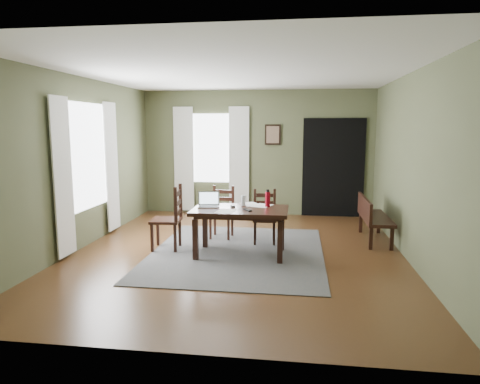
# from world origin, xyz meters

# --- Properties ---
(ground) EXTENTS (5.00, 6.00, 0.01)m
(ground) POSITION_xyz_m (0.00, 0.00, -0.01)
(ground) COLOR #492C16
(room_shell) EXTENTS (5.02, 6.02, 2.71)m
(room_shell) POSITION_xyz_m (0.00, 0.00, 1.80)
(room_shell) COLOR #505638
(room_shell) RESTS_ON ground
(rug) EXTENTS (2.60, 3.20, 0.01)m
(rug) POSITION_xyz_m (0.00, 0.00, 0.01)
(rug) COLOR #414141
(rug) RESTS_ON ground
(dining_table) EXTENTS (1.41, 0.85, 0.70)m
(dining_table) POSITION_xyz_m (0.06, -0.12, 0.63)
(dining_table) COLOR black
(dining_table) RESTS_ON rug
(chair_end) EXTENTS (0.48, 0.47, 1.01)m
(chair_end) POSITION_xyz_m (-1.08, 0.03, 0.50)
(chair_end) COLOR black
(chair_end) RESTS_ON rug
(chair_back_left) EXTENTS (0.41, 0.41, 0.89)m
(chair_back_left) POSITION_xyz_m (-0.39, 0.88, 0.44)
(chair_back_left) COLOR black
(chair_back_left) RESTS_ON rug
(chair_back_right) EXTENTS (0.41, 0.41, 0.88)m
(chair_back_right) POSITION_xyz_m (0.37, 0.65, 0.43)
(chair_back_right) COLOR black
(chair_back_right) RESTS_ON rug
(bench) EXTENTS (0.42, 1.31, 0.74)m
(bench) POSITION_xyz_m (2.15, 1.02, 0.44)
(bench) COLOR black
(bench) RESTS_ON ground
(laptop) EXTENTS (0.37, 0.31, 0.22)m
(laptop) POSITION_xyz_m (-0.44, -0.00, 0.77)
(laptop) COLOR #B7B7BC
(laptop) RESTS_ON dining_table
(computer_mouse) EXTENTS (0.08, 0.10, 0.03)m
(computer_mouse) POSITION_xyz_m (-0.06, -0.04, 0.73)
(computer_mouse) COLOR #3F3F42
(computer_mouse) RESTS_ON dining_table
(tv_remote) EXTENTS (0.15, 0.19, 0.02)m
(tv_remote) POSITION_xyz_m (0.19, -0.26, 0.73)
(tv_remote) COLOR black
(tv_remote) RESTS_ON dining_table
(drinking_glass) EXTENTS (0.08, 0.08, 0.16)m
(drinking_glass) POSITION_xyz_m (0.07, 0.14, 0.79)
(drinking_glass) COLOR silver
(drinking_glass) RESTS_ON dining_table
(water_bottle) EXTENTS (0.10, 0.10, 0.26)m
(water_bottle) POSITION_xyz_m (0.45, 0.08, 0.84)
(water_bottle) COLOR #AF0D21
(water_bottle) RESTS_ON dining_table
(paper_c) EXTENTS (0.39, 0.41, 0.00)m
(paper_c) POSITION_xyz_m (0.17, 0.25, 0.72)
(paper_c) COLOR white
(paper_c) RESTS_ON dining_table
(paper_d) EXTENTS (0.35, 0.39, 0.00)m
(paper_d) POSITION_xyz_m (0.37, 0.16, 0.72)
(paper_d) COLOR white
(paper_d) RESTS_ON dining_table
(paper_e) EXTENTS (0.30, 0.36, 0.00)m
(paper_e) POSITION_xyz_m (-0.12, -0.35, 0.72)
(paper_e) COLOR white
(paper_e) RESTS_ON dining_table
(window_left) EXTENTS (0.01, 1.30, 1.70)m
(window_left) POSITION_xyz_m (-2.47, 0.20, 1.45)
(window_left) COLOR white
(window_left) RESTS_ON ground
(window_back) EXTENTS (1.00, 0.01, 1.50)m
(window_back) POSITION_xyz_m (-1.00, 2.97, 1.45)
(window_back) COLOR white
(window_back) RESTS_ON ground
(curtain_left_near) EXTENTS (0.03, 0.48, 2.30)m
(curtain_left_near) POSITION_xyz_m (-2.44, -0.62, 1.20)
(curtain_left_near) COLOR silver
(curtain_left_near) RESTS_ON ground
(curtain_left_far) EXTENTS (0.03, 0.48, 2.30)m
(curtain_left_far) POSITION_xyz_m (-2.44, 1.02, 1.20)
(curtain_left_far) COLOR silver
(curtain_left_far) RESTS_ON ground
(curtain_back_left) EXTENTS (0.44, 0.03, 2.30)m
(curtain_back_left) POSITION_xyz_m (-1.62, 2.94, 1.20)
(curtain_back_left) COLOR silver
(curtain_back_left) RESTS_ON ground
(curtain_back_right) EXTENTS (0.44, 0.03, 2.30)m
(curtain_back_right) POSITION_xyz_m (-0.38, 2.94, 1.20)
(curtain_back_right) COLOR silver
(curtain_back_right) RESTS_ON ground
(framed_picture) EXTENTS (0.34, 0.03, 0.44)m
(framed_picture) POSITION_xyz_m (0.35, 2.97, 1.75)
(framed_picture) COLOR black
(framed_picture) RESTS_ON ground
(doorway_back) EXTENTS (1.30, 0.03, 2.10)m
(doorway_back) POSITION_xyz_m (1.65, 2.97, 1.05)
(doorway_back) COLOR black
(doorway_back) RESTS_ON ground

